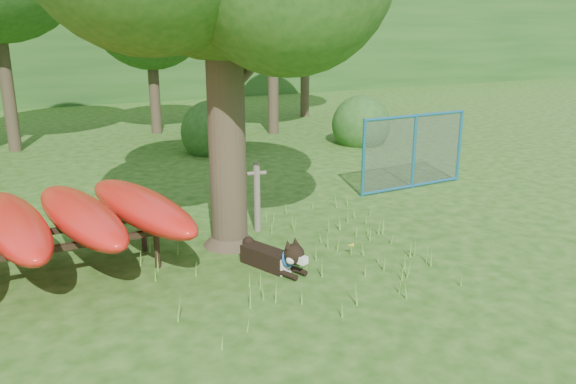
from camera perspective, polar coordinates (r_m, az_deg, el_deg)
ground at (r=7.84m, az=2.97°, el=-9.37°), size 80.00×80.00×0.00m
wooden_post at (r=9.66m, az=-3.17°, el=-0.32°), size 0.34×0.13×1.23m
kayak_rack at (r=8.43m, az=-23.21°, el=-2.65°), size 3.68×3.28×1.11m
husky_dog at (r=8.21m, az=-1.24°, el=-6.61°), size 0.64×1.26×0.57m
fence_section at (r=12.63m, az=12.68°, el=4.03°), size 2.83×0.12×2.75m
wildflower_clump at (r=8.78m, az=6.46°, el=-5.48°), size 0.09×0.09×0.20m
bg_tree_c at (r=19.74m, az=-13.94°, el=17.69°), size 4.00×4.00×6.12m
shrub_right at (r=17.69m, az=7.36°, el=4.88°), size 1.80×1.80×1.80m
shrub_mid at (r=16.42m, az=-7.61°, el=4.02°), size 1.80×1.80×1.80m
wooded_hillside at (r=34.22m, az=-23.16°, el=14.11°), size 80.00×12.00×6.00m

